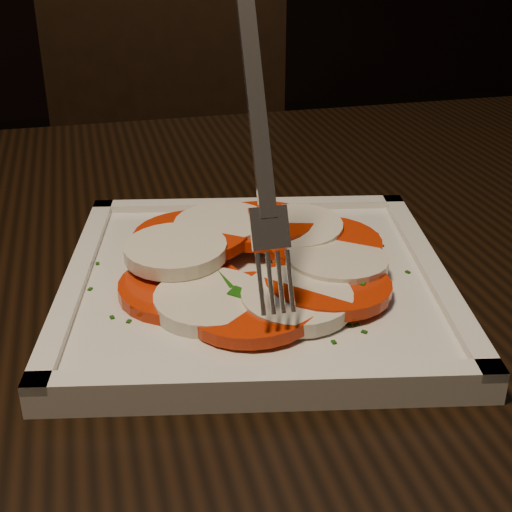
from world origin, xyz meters
TOP-DOWN VIEW (x-y plane):
  - table at (0.04, -0.27)m, footprint 1.22×0.83m
  - chair at (0.13, 0.40)m, footprint 0.51×0.51m
  - plate at (0.09, -0.34)m, footprint 0.31×0.31m
  - caprese_salad at (0.09, -0.34)m, footprint 0.23×0.21m
  - fork at (0.08, -0.38)m, footprint 0.04×0.10m

SIDE VIEW (x-z plane):
  - chair at x=0.13m, z-range 0.07..1.00m
  - table at x=0.04m, z-range 0.28..1.03m
  - plate at x=0.09m, z-range 0.75..0.76m
  - caprese_salad at x=0.09m, z-range 0.76..0.79m
  - fork at x=0.08m, z-range 0.79..0.97m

